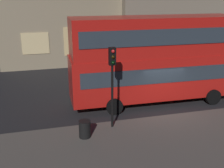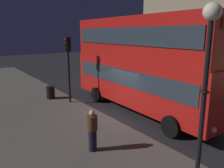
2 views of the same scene
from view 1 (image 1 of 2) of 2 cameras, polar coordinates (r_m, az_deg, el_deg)
The scene contains 5 objects.
ground_plane at distance 16.96m, azimuth 10.29°, elevation -5.21°, with size 80.00×80.00×0.00m, color #232326.
sidewalk_slab at distance 12.99m, azimuth 20.02°, elevation -13.68°, with size 44.00×8.33×0.12m, color #5B564F.
double_decker_bus at distance 17.16m, azimuth 8.76°, elevation 5.64°, with size 10.54×3.01×5.37m.
traffic_light_near_kerb at distance 13.33m, azimuth 0.07°, elevation 2.61°, with size 0.32×0.36×4.13m.
litter_bin at distance 13.36m, azimuth -5.64°, elevation -9.24°, with size 0.56×0.56×0.84m, color black.
Camera 1 is at (-6.77, -14.00, 6.75)m, focal length 44.27 mm.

